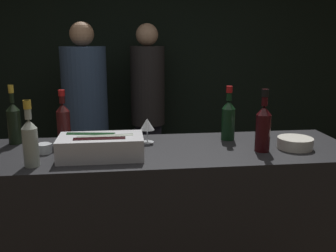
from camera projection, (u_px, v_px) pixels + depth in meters
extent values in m
cube|color=black|center=(145.00, 62.00, 3.99)|extent=(6.40, 0.06, 2.80)
cube|color=black|center=(169.00, 238.00, 2.15)|extent=(2.02, 0.64, 1.06)
cube|color=silver|center=(101.00, 147.00, 1.87)|extent=(0.42, 0.23, 0.11)
cylinder|color=black|center=(100.00, 144.00, 1.82)|extent=(0.25, 0.07, 0.07)
cylinder|color=#9EA899|center=(106.00, 141.00, 1.87)|extent=(0.28, 0.09, 0.07)
cylinder|color=#143319|center=(91.00, 139.00, 1.91)|extent=(0.25, 0.10, 0.07)
cylinder|color=silver|center=(295.00, 143.00, 2.03)|extent=(0.19, 0.19, 0.06)
cylinder|color=gray|center=(295.00, 139.00, 2.02)|extent=(0.16, 0.16, 0.01)
cylinder|color=silver|center=(147.00, 142.00, 2.15)|extent=(0.07, 0.07, 0.00)
cylinder|color=silver|center=(147.00, 136.00, 2.14)|extent=(0.01, 0.01, 0.07)
cone|color=silver|center=(147.00, 124.00, 2.13)|extent=(0.08, 0.08, 0.07)
cylinder|color=silver|center=(44.00, 148.00, 1.95)|extent=(0.08, 0.08, 0.05)
sphere|color=#EFB256|center=(44.00, 148.00, 1.95)|extent=(0.04, 0.04, 0.04)
cylinder|color=black|center=(263.00, 133.00, 1.97)|extent=(0.08, 0.08, 0.20)
cone|color=black|center=(264.00, 110.00, 1.94)|extent=(0.08, 0.08, 0.05)
cylinder|color=black|center=(265.00, 97.00, 1.92)|extent=(0.03, 0.03, 0.09)
cylinder|color=black|center=(265.00, 93.00, 1.92)|extent=(0.04, 0.04, 0.04)
cylinder|color=#9EA899|center=(31.00, 147.00, 1.73)|extent=(0.07, 0.07, 0.18)
cone|color=#9EA899|center=(29.00, 124.00, 1.71)|extent=(0.07, 0.07, 0.04)
cylinder|color=#9EA899|center=(28.00, 110.00, 1.69)|extent=(0.03, 0.03, 0.09)
cylinder|color=gold|center=(27.00, 104.00, 1.69)|extent=(0.03, 0.03, 0.04)
cylinder|color=#380F0F|center=(64.00, 127.00, 2.13)|extent=(0.08, 0.08, 0.18)
cone|color=#380F0F|center=(62.00, 107.00, 2.11)|extent=(0.08, 0.08, 0.05)
cylinder|color=#380F0F|center=(62.00, 97.00, 2.09)|extent=(0.03, 0.03, 0.08)
cylinder|color=maroon|center=(62.00, 93.00, 2.09)|extent=(0.04, 0.04, 0.03)
cylinder|color=black|center=(14.00, 127.00, 2.11)|extent=(0.07, 0.07, 0.19)
cone|color=black|center=(12.00, 107.00, 2.08)|extent=(0.07, 0.07, 0.04)
cylinder|color=black|center=(11.00, 94.00, 2.07)|extent=(0.03, 0.03, 0.10)
cylinder|color=gold|center=(11.00, 89.00, 2.06)|extent=(0.03, 0.03, 0.04)
cylinder|color=black|center=(228.00, 124.00, 2.19)|extent=(0.08, 0.08, 0.19)
cone|color=black|center=(229.00, 105.00, 2.16)|extent=(0.08, 0.08, 0.05)
cylinder|color=black|center=(229.00, 93.00, 2.15)|extent=(0.03, 0.03, 0.08)
cylinder|color=maroon|center=(229.00, 89.00, 2.14)|extent=(0.04, 0.04, 0.04)
cube|color=black|center=(148.00, 163.00, 3.79)|extent=(0.25, 0.18, 0.83)
cylinder|color=black|center=(147.00, 86.00, 3.61)|extent=(0.33, 0.33, 0.75)
sphere|color=tan|center=(147.00, 35.00, 3.50)|extent=(0.21, 0.21, 0.21)
cube|color=black|center=(89.00, 173.00, 3.50)|extent=(0.30, 0.22, 0.83)
cylinder|color=#334766|center=(85.00, 90.00, 3.32)|extent=(0.40, 0.40, 0.75)
sphere|color=tan|center=(82.00, 34.00, 3.21)|extent=(0.21, 0.21, 0.21)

